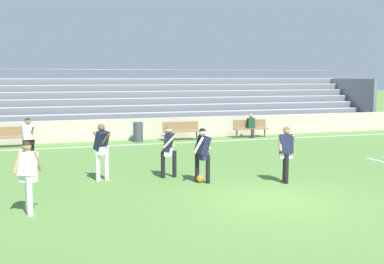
# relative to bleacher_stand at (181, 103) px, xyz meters

# --- Properties ---
(ground_plane) EXTENTS (160.00, 160.00, 0.00)m
(ground_plane) POSITION_rel_bleacher_stand_xyz_m (-1.83, -15.31, -1.57)
(ground_plane) COLOR #517A38
(field_line_sideline) EXTENTS (44.00, 0.12, 0.01)m
(field_line_sideline) POSITION_rel_bleacher_stand_xyz_m (-1.83, -4.96, -1.57)
(field_line_sideline) COLOR white
(field_line_sideline) RESTS_ON ground
(sideline_wall) EXTENTS (48.00, 0.16, 1.05)m
(sideline_wall) POSITION_rel_bleacher_stand_xyz_m (-1.83, -3.30, -1.04)
(sideline_wall) COLOR beige
(sideline_wall) RESTS_ON ground
(bleacher_stand) EXTENTS (23.15, 5.05, 3.55)m
(bleacher_stand) POSITION_rel_bleacher_stand_xyz_m (0.00, 0.00, 0.00)
(bleacher_stand) COLOR #B2B2B7
(bleacher_stand) RESTS_ON ground
(bench_near_wall_gap) EXTENTS (1.80, 0.40, 0.90)m
(bench_near_wall_gap) POSITION_rel_bleacher_stand_xyz_m (-1.15, -4.11, -1.02)
(bench_near_wall_gap) COLOR olive
(bench_near_wall_gap) RESTS_ON ground
(bench_far_left) EXTENTS (1.80, 0.40, 0.90)m
(bench_far_left) POSITION_rel_bleacher_stand_xyz_m (-9.07, -4.11, -1.02)
(bench_far_left) COLOR olive
(bench_far_left) RESTS_ON ground
(bench_near_bin) EXTENTS (1.80, 0.40, 0.90)m
(bench_near_bin) POSITION_rel_bleacher_stand_xyz_m (2.55, -4.11, -1.02)
(bench_near_bin) COLOR olive
(bench_near_bin) RESTS_ON ground
(trash_bin) EXTENTS (0.46, 0.46, 0.95)m
(trash_bin) POSITION_rel_bleacher_stand_xyz_m (-3.27, -4.08, -1.09)
(trash_bin) COLOR #3D424C
(trash_bin) RESTS_ON ground
(spectator_seated) EXTENTS (0.36, 0.42, 1.21)m
(spectator_seated) POSITION_rel_bleacher_stand_xyz_m (2.55, -4.23, -0.87)
(spectator_seated) COLOR #2D2D38
(spectator_seated) RESTS_ON ground
(player_dark_wide_left) EXTENTS (0.49, 0.67, 1.61)m
(player_dark_wide_left) POSITION_rel_bleacher_stand_xyz_m (-3.69, -11.98, -0.62)
(player_dark_wide_left) COLOR black
(player_dark_wide_left) RESTS_ON ground
(player_dark_trailing_run) EXTENTS (0.69, 0.48, 1.62)m
(player_dark_trailing_run) POSITION_rel_bleacher_stand_xyz_m (-2.90, -12.92, -0.61)
(player_dark_trailing_run) COLOR black
(player_dark_trailing_run) RESTS_ON ground
(player_white_overlapping) EXTENTS (0.48, 0.69, 1.68)m
(player_white_overlapping) POSITION_rel_bleacher_stand_xyz_m (-7.93, -8.69, -0.57)
(player_white_overlapping) COLOR black
(player_white_overlapping) RESTS_ON ground
(player_dark_pressing_high) EXTENTS (0.53, 0.71, 1.71)m
(player_dark_pressing_high) POSITION_rel_bleacher_stand_xyz_m (-5.69, -11.77, -0.54)
(player_dark_pressing_high) COLOR white
(player_dark_pressing_high) RESTS_ON ground
(player_dark_on_ball) EXTENTS (0.56, 0.41, 1.66)m
(player_dark_on_ball) POSITION_rel_bleacher_stand_xyz_m (-0.56, -13.62, -0.58)
(player_dark_on_ball) COLOR black
(player_dark_on_ball) RESTS_ON ground
(player_white_dropping_back) EXTENTS (0.65, 0.49, 1.67)m
(player_white_dropping_back) POSITION_rel_bleacher_stand_xyz_m (-7.61, -14.66, -0.58)
(player_white_dropping_back) COLOR white
(player_white_dropping_back) RESTS_ON ground
(soccer_ball) EXTENTS (0.22, 0.22, 0.22)m
(soccer_ball) POSITION_rel_bleacher_stand_xyz_m (-2.96, -12.88, -1.46)
(soccer_ball) COLOR orange
(soccer_ball) RESTS_ON ground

